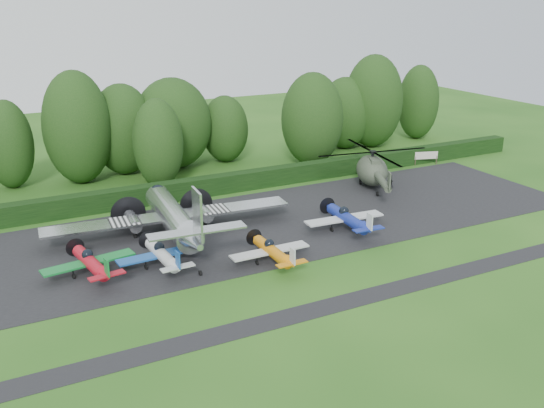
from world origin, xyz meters
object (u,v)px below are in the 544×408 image
transport_plane (174,217)px  helicopter (372,168)px  light_plane_blue (347,218)px  light_plane_white (162,254)px  sign_board (426,156)px  light_plane_red (91,262)px  light_plane_orange (272,251)px

transport_plane → helicopter: size_ratio=1.48×
light_plane_blue → helicopter: (9.92, 9.84, 1.01)m
helicopter → light_plane_white: bearing=175.0°
helicopter → sign_board: (11.67, 4.50, -1.07)m
light_plane_red → light_plane_orange: size_ratio=1.06×
light_plane_white → light_plane_blue: size_ratio=0.91×
light_plane_orange → light_plane_blue: 9.86m
light_plane_blue → light_plane_white: bearing=175.9°
light_plane_red → light_plane_blue: size_ratio=0.94×
light_plane_red → light_plane_blue: 22.77m
light_plane_white → light_plane_blue: (17.41, -0.07, 0.11)m
light_plane_orange → sign_board: bearing=30.0°
light_plane_red → light_plane_white: light_plane_red is taller
sign_board → light_plane_white: bearing=-177.6°
light_plane_red → light_plane_blue: bearing=5.8°
light_plane_white → helicopter: 29.05m
transport_plane → light_plane_blue: 15.61m
light_plane_blue → helicopter: 14.01m
light_plane_red → helicopter: helicopter is taller
transport_plane → light_plane_white: bearing=-122.1°
transport_plane → light_plane_white: 6.13m
transport_plane → light_plane_red: bearing=-156.2°
sign_board → light_plane_red: bearing=178.9°
light_plane_blue → light_plane_orange: bearing=-164.7°
light_plane_orange → helicopter: bearing=34.6°
light_plane_red → light_plane_orange: bearing=-9.3°
helicopter → sign_board: 12.55m
light_plane_white → helicopter: (27.34, 9.77, 1.11)m
light_plane_white → sign_board: size_ratio=2.41×
light_plane_blue → transport_plane: bearing=155.7°
light_plane_white → light_plane_blue: bearing=2.9°
light_plane_white → light_plane_orange: bearing=-19.0°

